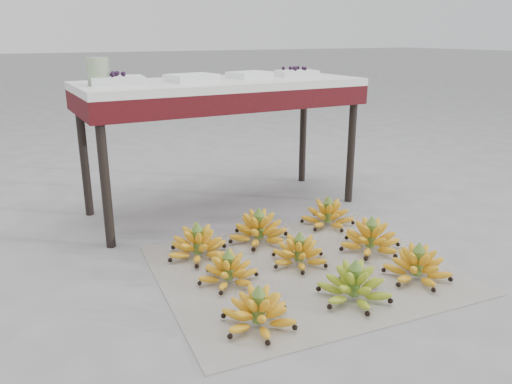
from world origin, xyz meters
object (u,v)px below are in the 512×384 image
bunch_back_center (259,230)px  newspaper_mat (304,269)px  bunch_front_left (258,312)px  bunch_back_left (198,245)px  bunch_mid_left (228,271)px  tray_left (192,78)px  bunch_mid_right (371,239)px  tray_far_right (297,73)px  vendor_table (222,95)px  tray_right (250,75)px  bunch_mid_center (299,253)px  glass_jar (98,72)px  tray_far_left (117,80)px  bunch_back_right (328,215)px  bunch_front_right (417,266)px  bunch_front_center (354,286)px

bunch_back_center → newspaper_mat: bearing=-109.4°
newspaper_mat → bunch_front_left: 0.51m
bunch_back_left → bunch_back_center: (0.34, 0.02, 0.00)m
bunch_mid_left → tray_left: 1.13m
tray_left → bunch_mid_right: bearing=-58.8°
bunch_mid_right → tray_far_right: (0.15, 0.91, 0.71)m
bunch_mid_left → newspaper_mat: bearing=9.9°
bunch_back_center → bunch_mid_left: bearing=-159.2°
bunch_mid_left → vendor_table: vendor_table is taller
bunch_mid_left → tray_right: 1.29m
tray_far_right → bunch_back_left: bearing=-147.0°
bunch_mid_center → glass_jar: 1.31m
newspaper_mat → bunch_back_center: (-0.03, 0.36, 0.07)m
tray_far_left → tray_right: tray_far_left is taller
bunch_back_left → tray_left: size_ratio=1.12×
tray_far_left → vendor_table: bearing=0.9°
bunch_back_center → glass_jar: 1.11m
tray_left → bunch_back_right: bearing=-42.8°
bunch_mid_center → bunch_mid_right: bunch_mid_right is taller
bunch_front_right → tray_far_left: bearing=116.4°
bunch_back_left → tray_right: tray_right is taller
tray_far_left → tray_far_right: 1.08m
bunch_mid_center → bunch_back_left: 0.47m
tray_far_left → bunch_mid_left: bearing=-78.0°
bunch_back_center → tray_far_left: bearing=108.2°
bunch_front_right → bunch_mid_center: (-0.36, 0.36, -0.00)m
newspaper_mat → bunch_mid_right: bearing=1.3°
bunch_front_left → bunch_front_right: bearing=-10.8°
bunch_front_center → bunch_back_left: size_ratio=1.08×
bunch_front_center → tray_far_right: tray_far_right is taller
bunch_mid_left → bunch_mid_right: size_ratio=0.87×
bunch_back_left → bunch_back_center: bearing=-1.0°
vendor_table → glass_jar: glass_jar is taller
bunch_front_left → bunch_mid_center: 0.54m
tray_left → bunch_mid_left: bearing=-103.4°
vendor_table → bunch_front_left: bearing=-109.7°
newspaper_mat → vendor_table: (0.04, 0.92, 0.67)m
bunch_mid_right → tray_far_left: tray_far_left is taller
bunch_mid_center → tray_far_right: bearing=77.5°
bunch_front_right → bunch_mid_right: size_ratio=0.89×
bunch_front_left → bunch_back_left: size_ratio=1.00×
bunch_front_right → glass_jar: size_ratio=2.37×
vendor_table → bunch_front_center: bearing=-91.1°
bunch_mid_left → bunch_mid_center: size_ratio=0.95×
bunch_front_left → bunch_back_right: (0.80, 0.68, 0.00)m
bunch_front_center → bunch_mid_right: size_ratio=0.93×
bunch_front_right → tray_left: (-0.51, 1.20, 0.71)m
glass_jar → bunch_back_right: bearing=-27.3°
bunch_front_left → tray_far_right: tray_far_right is taller
bunch_mid_right → vendor_table: (-0.34, 0.92, 0.60)m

